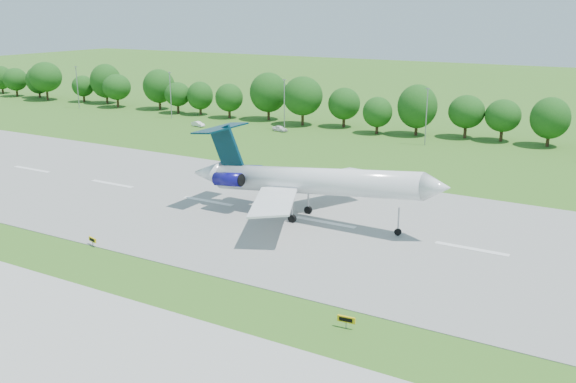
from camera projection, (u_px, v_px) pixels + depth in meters
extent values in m
plane|color=#386A1C|center=(82.00, 254.00, 76.81)|extent=(600.00, 600.00, 0.00)
cube|color=gray|center=(208.00, 201.00, 97.59)|extent=(400.00, 45.00, 0.08)
cylinder|color=#382314|center=(81.00, 96.00, 201.05)|extent=(0.70, 0.70, 3.60)
sphere|color=#114411|center=(80.00, 82.00, 199.83)|extent=(8.40, 8.40, 8.40)
cylinder|color=#382314|center=(181.00, 105.00, 181.75)|extent=(0.70, 0.70, 3.60)
sphere|color=#114411|center=(180.00, 90.00, 180.54)|extent=(8.40, 8.40, 8.40)
cylinder|color=#382314|center=(304.00, 117.00, 162.46)|extent=(0.70, 0.70, 3.60)
sphere|color=#114411|center=(304.00, 100.00, 161.25)|extent=(8.40, 8.40, 8.40)
cylinder|color=#382314|center=(461.00, 132.00, 143.17)|extent=(0.70, 0.70, 3.60)
sphere|color=#114411|center=(463.00, 112.00, 141.96)|extent=(8.40, 8.40, 8.40)
cylinder|color=gray|center=(78.00, 88.00, 186.75)|extent=(0.24, 0.24, 12.00)
cube|color=gray|center=(76.00, 67.00, 185.07)|extent=(0.90, 0.25, 0.18)
cylinder|color=gray|center=(171.00, 96.00, 169.87)|extent=(0.24, 0.24, 12.00)
cube|color=gray|center=(169.00, 73.00, 168.19)|extent=(0.90, 0.25, 0.18)
cylinder|color=gray|center=(284.00, 105.00, 152.99)|extent=(0.24, 0.24, 12.00)
cube|color=gray|center=(284.00, 80.00, 151.31)|extent=(0.90, 0.25, 0.18)
cylinder|color=gray|center=(426.00, 118.00, 136.11)|extent=(0.24, 0.24, 12.00)
cube|color=gray|center=(428.00, 89.00, 134.43)|extent=(0.90, 0.25, 0.18)
cylinder|color=white|center=(314.00, 181.00, 87.29)|extent=(31.23, 3.88, 6.43)
cone|color=white|center=(437.00, 187.00, 78.46)|extent=(3.65, 3.65, 3.90)
cone|color=white|center=(209.00, 173.00, 96.42)|extent=(5.30, 3.66, 4.05)
cube|color=white|center=(274.00, 201.00, 82.54)|extent=(10.28, 14.37, 0.73)
cube|color=white|center=(326.00, 176.00, 94.51)|extent=(10.44, 14.35, 0.73)
cube|color=#042531|center=(227.00, 148.00, 93.55)|extent=(5.68, 0.56, 7.08)
cube|color=#042531|center=(221.00, 128.00, 93.25)|extent=(3.40, 9.84, 0.53)
cylinder|color=#0F0B67|center=(228.00, 179.00, 91.36)|extent=(4.52, 2.00, 2.35)
cylinder|color=#0F0B67|center=(249.00, 171.00, 95.80)|extent=(4.52, 2.00, 2.35)
cylinder|color=gray|center=(398.00, 220.00, 82.17)|extent=(0.21, 0.21, 3.30)
cylinder|color=black|center=(398.00, 232.00, 82.63)|extent=(0.93, 0.32, 0.93)
cylinder|color=gray|center=(292.00, 207.00, 87.37)|extent=(0.25, 0.25, 3.30)
cylinder|color=black|center=(292.00, 219.00, 87.82)|extent=(1.14, 0.47, 1.14)
cylinder|color=gray|center=(308.00, 199.00, 91.13)|extent=(0.25, 0.25, 3.30)
cylinder|color=black|center=(308.00, 210.00, 91.58)|extent=(1.14, 0.47, 1.14)
cube|color=gray|center=(93.00, 243.00, 79.35)|extent=(0.12, 0.12, 0.68)
cube|color=#E4B50C|center=(92.00, 240.00, 79.21)|extent=(1.54, 0.57, 0.53)
cube|color=black|center=(92.00, 240.00, 79.14)|extent=(1.13, 0.32, 0.34)
cube|color=gray|center=(346.00, 325.00, 58.90)|extent=(0.12, 0.12, 0.75)
cube|color=#E4B50C|center=(346.00, 319.00, 58.75)|extent=(1.73, 0.35, 0.59)
cube|color=black|center=(346.00, 320.00, 58.65)|extent=(1.29, 0.14, 0.38)
imported|color=silver|center=(198.00, 124.00, 159.45)|extent=(4.01, 2.08, 1.26)
imported|color=white|center=(280.00, 129.00, 153.06)|extent=(4.27, 2.45, 1.37)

